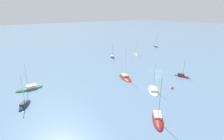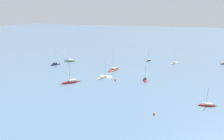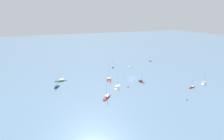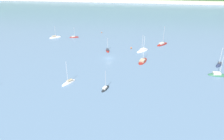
{
  "view_description": "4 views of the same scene",
  "coord_description": "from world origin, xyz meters",
  "px_view_note": "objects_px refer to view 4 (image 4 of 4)",
  "views": [
    {
      "loc": [
        53.65,
        42.55,
        22.87
      ],
      "look_at": [
        15.98,
        -9.25,
        1.01
      ],
      "focal_mm": 28.0,
      "sensor_mm": 36.0,
      "label": 1
    },
    {
      "loc": [
        -16.52,
        96.75,
        28.89
      ],
      "look_at": [
        12.85,
        9.11,
        3.18
      ],
      "focal_mm": 35.0,
      "sensor_mm": 36.0,
      "label": 2
    },
    {
      "loc": [
        54.45,
        98.11,
        40.75
      ],
      "look_at": [
        10.25,
        -10.03,
        3.77
      ],
      "focal_mm": 28.0,
      "sensor_mm": 36.0,
      "label": 3
    },
    {
      "loc": [
        12.99,
        -92.85,
        40.65
      ],
      "look_at": [
        3.49,
        -16.26,
        2.12
      ],
      "focal_mm": 35.0,
      "sensor_mm": 36.0,
      "label": 4
    }
  ],
  "objects_px": {
    "sailboat_1": "(162,45)",
    "mooring_buoy_0": "(131,48)",
    "sailboat_10": "(69,83)",
    "sailboat_3": "(219,65)",
    "sailboat_0": "(143,61)",
    "mooring_buoy_1": "(102,32)",
    "sailboat_8": "(55,37)",
    "sailboat_9": "(108,50)",
    "sailboat_7": "(74,37)",
    "sailboat_4": "(142,51)",
    "sailboat_2": "(218,75)",
    "sailboat_6": "(105,89)"
  },
  "relations": [
    {
      "from": "sailboat_0",
      "to": "sailboat_1",
      "type": "bearing_deg",
      "value": -7.09
    },
    {
      "from": "sailboat_1",
      "to": "sailboat_9",
      "type": "distance_m",
      "value": 30.83
    },
    {
      "from": "mooring_buoy_0",
      "to": "sailboat_10",
      "type": "bearing_deg",
      "value": -119.09
    },
    {
      "from": "sailboat_3",
      "to": "sailboat_9",
      "type": "relative_size",
      "value": 1.26
    },
    {
      "from": "sailboat_7",
      "to": "mooring_buoy_0",
      "type": "height_order",
      "value": "sailboat_7"
    },
    {
      "from": "sailboat_9",
      "to": "sailboat_10",
      "type": "height_order",
      "value": "sailboat_10"
    },
    {
      "from": "mooring_buoy_1",
      "to": "sailboat_8",
      "type": "bearing_deg",
      "value": -153.81
    },
    {
      "from": "mooring_buoy_1",
      "to": "mooring_buoy_0",
      "type": "bearing_deg",
      "value": -52.39
    },
    {
      "from": "mooring_buoy_0",
      "to": "sailboat_1",
      "type": "bearing_deg",
      "value": 26.21
    },
    {
      "from": "sailboat_10",
      "to": "sailboat_4",
      "type": "bearing_deg",
      "value": 174.21
    },
    {
      "from": "sailboat_1",
      "to": "mooring_buoy_0",
      "type": "height_order",
      "value": "sailboat_1"
    },
    {
      "from": "sailboat_8",
      "to": "sailboat_9",
      "type": "bearing_deg",
      "value": -60.92
    },
    {
      "from": "sailboat_1",
      "to": "sailboat_9",
      "type": "relative_size",
      "value": 1.53
    },
    {
      "from": "sailboat_4",
      "to": "sailboat_8",
      "type": "bearing_deg",
      "value": -66.73
    },
    {
      "from": "sailboat_3",
      "to": "mooring_buoy_0",
      "type": "relative_size",
      "value": 12.44
    },
    {
      "from": "sailboat_8",
      "to": "mooring_buoy_0",
      "type": "distance_m",
      "value": 47.52
    },
    {
      "from": "sailboat_1",
      "to": "mooring_buoy_1",
      "type": "height_order",
      "value": "sailboat_1"
    },
    {
      "from": "sailboat_3",
      "to": "sailboat_4",
      "type": "bearing_deg",
      "value": -77.73
    },
    {
      "from": "sailboat_3",
      "to": "mooring_buoy_1",
      "type": "xyz_separation_m",
      "value": [
        -58.64,
        41.32,
        0.19
      ]
    },
    {
      "from": "sailboat_4",
      "to": "sailboat_10",
      "type": "xyz_separation_m",
      "value": [
        -27.33,
        -36.25,
        -0.01
      ]
    },
    {
      "from": "sailboat_1",
      "to": "sailboat_10",
      "type": "relative_size",
      "value": 1.14
    },
    {
      "from": "sailboat_0",
      "to": "sailboat_3",
      "type": "xyz_separation_m",
      "value": [
        32.98,
        -0.09,
        -0.03
      ]
    },
    {
      "from": "sailboat_0",
      "to": "sailboat_3",
      "type": "relative_size",
      "value": 1.36
    },
    {
      "from": "sailboat_2",
      "to": "sailboat_10",
      "type": "bearing_deg",
      "value": -166.31
    },
    {
      "from": "sailboat_3",
      "to": "sailboat_7",
      "type": "bearing_deg",
      "value": -78.15
    },
    {
      "from": "sailboat_8",
      "to": "sailboat_10",
      "type": "height_order",
      "value": "sailboat_10"
    },
    {
      "from": "sailboat_8",
      "to": "sailboat_10",
      "type": "relative_size",
      "value": 0.79
    },
    {
      "from": "sailboat_3",
      "to": "mooring_buoy_0",
      "type": "height_order",
      "value": "sailboat_3"
    },
    {
      "from": "sailboat_2",
      "to": "mooring_buoy_1",
      "type": "xyz_separation_m",
      "value": [
        -55.35,
        51.12,
        0.19
      ]
    },
    {
      "from": "sailboat_3",
      "to": "sailboat_10",
      "type": "xyz_separation_m",
      "value": [
        -60.36,
        -23.0,
        -0.02
      ]
    },
    {
      "from": "sailboat_10",
      "to": "mooring_buoy_0",
      "type": "relative_size",
      "value": 13.36
    },
    {
      "from": "sailboat_0",
      "to": "sailboat_9",
      "type": "xyz_separation_m",
      "value": [
        -17.64,
        11.15,
        -0.0
      ]
    },
    {
      "from": "sailboat_4",
      "to": "sailboat_10",
      "type": "bearing_deg",
      "value": 2.78
    },
    {
      "from": "sailboat_1",
      "to": "sailboat_9",
      "type": "height_order",
      "value": "sailboat_1"
    },
    {
      "from": "sailboat_1",
      "to": "sailboat_6",
      "type": "distance_m",
      "value": 54.72
    },
    {
      "from": "sailboat_3",
      "to": "mooring_buoy_0",
      "type": "distance_m",
      "value": 41.9
    },
    {
      "from": "sailboat_0",
      "to": "sailboat_7",
      "type": "height_order",
      "value": "sailboat_0"
    },
    {
      "from": "sailboat_2",
      "to": "sailboat_8",
      "type": "relative_size",
      "value": 1.22
    },
    {
      "from": "mooring_buoy_0",
      "to": "sailboat_9",
      "type": "bearing_deg",
      "value": -159.46
    },
    {
      "from": "sailboat_9",
      "to": "mooring_buoy_0",
      "type": "height_order",
      "value": "sailboat_9"
    },
    {
      "from": "sailboat_0",
      "to": "sailboat_8",
      "type": "height_order",
      "value": "sailboat_0"
    },
    {
      "from": "sailboat_7",
      "to": "mooring_buoy_1",
      "type": "height_order",
      "value": "sailboat_7"
    },
    {
      "from": "sailboat_0",
      "to": "mooring_buoy_1",
      "type": "distance_m",
      "value": 48.55
    },
    {
      "from": "sailboat_8",
      "to": "sailboat_1",
      "type": "bearing_deg",
      "value": -38.36
    },
    {
      "from": "sailboat_0",
      "to": "sailboat_6",
      "type": "relative_size",
      "value": 1.62
    },
    {
      "from": "sailboat_0",
      "to": "sailboat_10",
      "type": "xyz_separation_m",
      "value": [
        -27.38,
        -23.09,
        -0.05
      ]
    },
    {
      "from": "sailboat_3",
      "to": "sailboat_6",
      "type": "relative_size",
      "value": 1.19
    },
    {
      "from": "sailboat_4",
      "to": "sailboat_9",
      "type": "height_order",
      "value": "sailboat_4"
    },
    {
      "from": "sailboat_7",
      "to": "mooring_buoy_0",
      "type": "relative_size",
      "value": 9.2
    },
    {
      "from": "sailboat_1",
      "to": "sailboat_2",
      "type": "relative_size",
      "value": 1.18
    }
  ]
}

